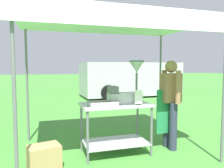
{
  "coord_description": "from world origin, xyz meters",
  "views": [
    {
      "loc": [
        -0.87,
        -2.63,
        1.5
      ],
      "look_at": [
        0.27,
        1.13,
        1.19
      ],
      "focal_mm": 35.63,
      "sensor_mm": 36.0,
      "label": 1
    }
  ],
  "objects_px": {
    "menu_sign": "(139,98)",
    "stall_canopy": "(114,26)",
    "donut_cart": "(115,118)",
    "donut_fryer": "(127,88)",
    "donut_tray": "(103,104)",
    "van_silver": "(130,79)",
    "supply_crate": "(44,158)",
    "vendor": "(170,100)"
  },
  "relations": [
    {
      "from": "vendor",
      "to": "supply_crate",
      "type": "relative_size",
      "value": 3.17
    },
    {
      "from": "donut_tray",
      "to": "donut_cart",
      "type": "bearing_deg",
      "value": 26.74
    },
    {
      "from": "vendor",
      "to": "supply_crate",
      "type": "bearing_deg",
      "value": -173.58
    },
    {
      "from": "donut_fryer",
      "to": "van_silver",
      "type": "height_order",
      "value": "van_silver"
    },
    {
      "from": "stall_canopy",
      "to": "donut_fryer",
      "type": "distance_m",
      "value": 1.09
    },
    {
      "from": "stall_canopy",
      "to": "donut_tray",
      "type": "height_order",
      "value": "stall_canopy"
    },
    {
      "from": "donut_tray",
      "to": "van_silver",
      "type": "height_order",
      "value": "van_silver"
    },
    {
      "from": "stall_canopy",
      "to": "van_silver",
      "type": "relative_size",
      "value": 0.63
    },
    {
      "from": "donut_tray",
      "to": "donut_fryer",
      "type": "height_order",
      "value": "donut_fryer"
    },
    {
      "from": "donut_cart",
      "to": "menu_sign",
      "type": "relative_size",
      "value": 4.84
    },
    {
      "from": "donut_tray",
      "to": "van_silver",
      "type": "distance_m",
      "value": 7.74
    },
    {
      "from": "donut_fryer",
      "to": "menu_sign",
      "type": "xyz_separation_m",
      "value": [
        0.12,
        -0.21,
        -0.15
      ]
    },
    {
      "from": "donut_cart",
      "to": "van_silver",
      "type": "bearing_deg",
      "value": 66.41
    },
    {
      "from": "donut_cart",
      "to": "vendor",
      "type": "height_order",
      "value": "vendor"
    },
    {
      "from": "donut_cart",
      "to": "supply_crate",
      "type": "bearing_deg",
      "value": -165.76
    },
    {
      "from": "menu_sign",
      "to": "van_silver",
      "type": "bearing_deg",
      "value": 69.35
    },
    {
      "from": "stall_canopy",
      "to": "donut_cart",
      "type": "height_order",
      "value": "stall_canopy"
    },
    {
      "from": "donut_cart",
      "to": "vendor",
      "type": "xyz_separation_m",
      "value": [
        1.03,
        -0.05,
        0.29
      ]
    },
    {
      "from": "stall_canopy",
      "to": "donut_fryer",
      "type": "bearing_deg",
      "value": -25.29
    },
    {
      "from": "donut_tray",
      "to": "menu_sign",
      "type": "relative_size",
      "value": 1.95
    },
    {
      "from": "vendor",
      "to": "van_silver",
      "type": "xyz_separation_m",
      "value": [
        1.98,
        6.95,
        -0.03
      ]
    },
    {
      "from": "supply_crate",
      "to": "van_silver",
      "type": "distance_m",
      "value": 8.36
    },
    {
      "from": "menu_sign",
      "to": "supply_crate",
      "type": "relative_size",
      "value": 0.48
    },
    {
      "from": "stall_canopy",
      "to": "vendor",
      "type": "relative_size",
      "value": 1.97
    },
    {
      "from": "donut_tray",
      "to": "vendor",
      "type": "relative_size",
      "value": 0.29
    },
    {
      "from": "stall_canopy",
      "to": "menu_sign",
      "type": "distance_m",
      "value": 1.3
    },
    {
      "from": "supply_crate",
      "to": "donut_cart",
      "type": "bearing_deg",
      "value": 14.24
    },
    {
      "from": "menu_sign",
      "to": "supply_crate",
      "type": "bearing_deg",
      "value": -176.74
    },
    {
      "from": "donut_cart",
      "to": "menu_sign",
      "type": "bearing_deg",
      "value": -32.59
    },
    {
      "from": "menu_sign",
      "to": "donut_cart",
      "type": "bearing_deg",
      "value": 147.41
    },
    {
      "from": "stall_canopy",
      "to": "donut_tray",
      "type": "distance_m",
      "value": 1.34
    },
    {
      "from": "vendor",
      "to": "donut_tray",
      "type": "bearing_deg",
      "value": -176.74
    },
    {
      "from": "menu_sign",
      "to": "stall_canopy",
      "type": "bearing_deg",
      "value": 136.95
    },
    {
      "from": "stall_canopy",
      "to": "donut_fryer",
      "type": "relative_size",
      "value": 4.3
    },
    {
      "from": "stall_canopy",
      "to": "vendor",
      "type": "xyz_separation_m",
      "value": [
        1.03,
        -0.15,
        -1.29
      ]
    },
    {
      "from": "stall_canopy",
      "to": "supply_crate",
      "type": "distance_m",
      "value": 2.36
    },
    {
      "from": "menu_sign",
      "to": "vendor",
      "type": "xyz_separation_m",
      "value": [
        0.7,
        0.16,
        -0.07
      ]
    },
    {
      "from": "donut_cart",
      "to": "donut_fryer",
      "type": "distance_m",
      "value": 0.55
    },
    {
      "from": "donut_tray",
      "to": "donut_fryer",
      "type": "relative_size",
      "value": 0.64
    },
    {
      "from": "supply_crate",
      "to": "van_silver",
      "type": "height_order",
      "value": "van_silver"
    },
    {
      "from": "supply_crate",
      "to": "van_silver",
      "type": "xyz_separation_m",
      "value": [
        4.19,
        7.2,
        0.69
      ]
    },
    {
      "from": "donut_fryer",
      "to": "menu_sign",
      "type": "height_order",
      "value": "donut_fryer"
    }
  ]
}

